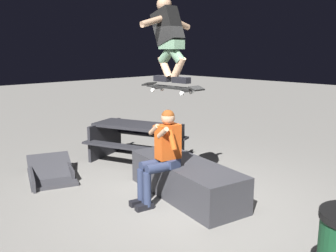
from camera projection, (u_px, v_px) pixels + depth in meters
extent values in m
plane|color=gray|center=(184.00, 201.00, 5.44)|extent=(40.00, 40.00, 0.00)
cube|color=#38383D|center=(186.00, 179.00, 5.60)|extent=(2.21, 1.17, 0.53)
cube|color=#2D3856|center=(168.00, 162.00, 5.36)|extent=(0.32, 0.20, 0.12)
cube|color=#D15119|center=(168.00, 142.00, 5.29)|extent=(0.27, 0.37, 0.50)
sphere|color=tan|center=(168.00, 118.00, 5.22)|extent=(0.20, 0.20, 0.20)
sphere|color=brown|center=(168.00, 116.00, 5.22)|extent=(0.19, 0.19, 0.19)
cylinder|color=#D15119|center=(172.00, 140.00, 5.08)|extent=(0.20, 0.12, 0.29)
cylinder|color=tan|center=(163.00, 133.00, 5.07)|extent=(0.25, 0.12, 0.19)
cylinder|color=#D15119|center=(157.00, 134.00, 5.41)|extent=(0.20, 0.12, 0.29)
cylinder|color=tan|center=(154.00, 130.00, 5.27)|extent=(0.25, 0.12, 0.19)
cylinder|color=#2D3856|center=(159.00, 168.00, 5.18)|extent=(0.22, 0.42, 0.14)
cylinder|color=#2D3856|center=(147.00, 190.00, 5.13)|extent=(0.11, 0.11, 0.49)
cube|color=black|center=(144.00, 207.00, 5.16)|extent=(0.15, 0.28, 0.08)
cylinder|color=#2D3856|center=(153.00, 164.00, 5.33)|extent=(0.22, 0.42, 0.14)
cylinder|color=#2D3856|center=(141.00, 186.00, 5.28)|extent=(0.11, 0.11, 0.49)
cube|color=black|center=(138.00, 202.00, 5.31)|extent=(0.15, 0.28, 0.08)
cube|color=black|center=(171.00, 87.00, 5.02)|extent=(0.80, 0.21, 0.02)
cube|color=black|center=(149.00, 84.00, 5.32)|extent=(0.12, 0.20, 0.06)
cube|color=black|center=(197.00, 88.00, 4.70)|extent=(0.12, 0.20, 0.06)
cube|color=#99999E|center=(157.00, 88.00, 5.22)|extent=(0.06, 0.16, 0.03)
cylinder|color=white|center=(153.00, 90.00, 5.16)|extent=(0.05, 0.03, 0.05)
cylinder|color=white|center=(162.00, 89.00, 5.28)|extent=(0.05, 0.03, 0.05)
cube|color=#99999E|center=(187.00, 91.00, 4.83)|extent=(0.06, 0.16, 0.03)
cylinder|color=white|center=(182.00, 93.00, 4.77)|extent=(0.05, 0.03, 0.05)
cylinder|color=white|center=(191.00, 92.00, 4.89)|extent=(0.05, 0.03, 0.05)
cube|color=black|center=(162.00, 79.00, 5.12)|extent=(0.26, 0.10, 0.08)
cube|color=black|center=(181.00, 80.00, 4.87)|extent=(0.26, 0.10, 0.08)
cylinder|color=tan|center=(165.00, 67.00, 5.05)|extent=(0.24, 0.10, 0.31)
cylinder|color=#55755B|center=(169.00, 52.00, 4.96)|extent=(0.33, 0.13, 0.33)
cylinder|color=tan|center=(178.00, 68.00, 4.87)|extent=(0.24, 0.10, 0.31)
cylinder|color=#55755B|center=(174.00, 52.00, 4.88)|extent=(0.33, 0.13, 0.33)
cube|color=#55755B|center=(172.00, 45.00, 4.90)|extent=(0.30, 0.20, 0.12)
cube|color=black|center=(167.00, 26.00, 4.91)|extent=(0.45, 0.22, 0.52)
sphere|color=tan|center=(164.00, 5.00, 4.89)|extent=(0.20, 0.20, 0.20)
cylinder|color=tan|center=(154.00, 21.00, 4.76)|extent=(0.08, 0.45, 0.19)
cylinder|color=tan|center=(178.00, 22.00, 5.06)|extent=(0.08, 0.45, 0.19)
cube|color=#38383D|center=(52.00, 177.00, 6.42)|extent=(1.32, 1.09, 0.06)
cube|color=#38383D|center=(51.00, 172.00, 6.40)|extent=(1.28, 1.07, 0.42)
cube|color=#38383D|center=(32.00, 177.00, 6.17)|extent=(0.96, 0.40, 0.20)
cube|color=#38383D|center=(69.00, 168.00, 6.64)|extent=(0.96, 0.40, 0.20)
cube|color=#28282D|center=(137.00, 125.00, 7.32)|extent=(1.84, 1.23, 0.06)
cube|color=#28282D|center=(122.00, 146.00, 6.90)|extent=(1.68, 0.80, 0.04)
cube|color=#28282D|center=(150.00, 134.00, 7.87)|extent=(1.68, 0.80, 0.04)
cube|color=#28282D|center=(105.00, 139.00, 7.72)|extent=(0.43, 1.06, 0.72)
cube|color=#28282D|center=(172.00, 147.00, 7.07)|extent=(0.43, 1.06, 0.72)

